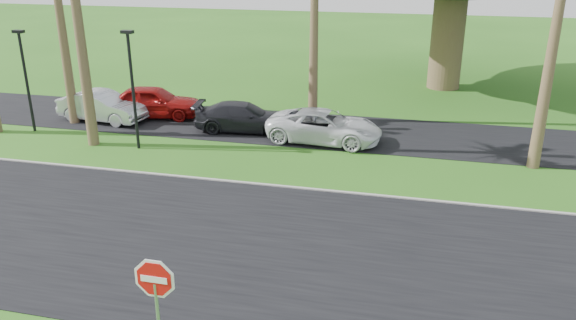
% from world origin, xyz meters
% --- Properties ---
extents(ground, '(120.00, 120.00, 0.00)m').
position_xyz_m(ground, '(0.00, 0.00, 0.00)').
color(ground, '#255615').
rests_on(ground, ground).
extents(road, '(120.00, 8.00, 0.02)m').
position_xyz_m(road, '(0.00, 2.00, 0.01)').
color(road, black).
rests_on(road, ground).
extents(parking_strip, '(120.00, 5.00, 0.02)m').
position_xyz_m(parking_strip, '(0.00, 12.50, 0.01)').
color(parking_strip, black).
rests_on(parking_strip, ground).
extents(curb, '(120.00, 0.12, 0.06)m').
position_xyz_m(curb, '(0.00, 6.05, 0.03)').
color(curb, gray).
rests_on(curb, ground).
extents(stop_sign_near, '(1.05, 0.07, 2.62)m').
position_xyz_m(stop_sign_near, '(0.50, -3.00, 1.77)').
color(stop_sign_near, gray).
rests_on(stop_sign_near, ground).
extents(streetlight_left, '(0.45, 0.25, 4.34)m').
position_xyz_m(streetlight_left, '(-11.50, 9.50, 2.50)').
color(streetlight_left, black).
rests_on(streetlight_left, ground).
extents(streetlight_right, '(0.45, 0.25, 4.64)m').
position_xyz_m(streetlight_right, '(-6.00, 8.50, 2.65)').
color(streetlight_right, black).
rests_on(streetlight_right, ground).
extents(car_silver, '(4.30, 1.95, 1.37)m').
position_xyz_m(car_silver, '(-9.33, 11.51, 0.68)').
color(car_silver, '#B3B4BA').
rests_on(car_silver, ground).
extents(car_red, '(4.61, 2.49, 1.49)m').
position_xyz_m(car_red, '(-7.36, 12.64, 0.75)').
color(car_red, maroon).
rests_on(car_red, ground).
extents(car_dark, '(4.40, 2.20, 1.23)m').
position_xyz_m(car_dark, '(-2.60, 11.63, 0.61)').
color(car_dark, black).
rests_on(car_dark, ground).
extents(car_minivan, '(4.82, 2.47, 1.30)m').
position_xyz_m(car_minivan, '(1.08, 11.00, 0.65)').
color(car_minivan, silver).
rests_on(car_minivan, ground).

